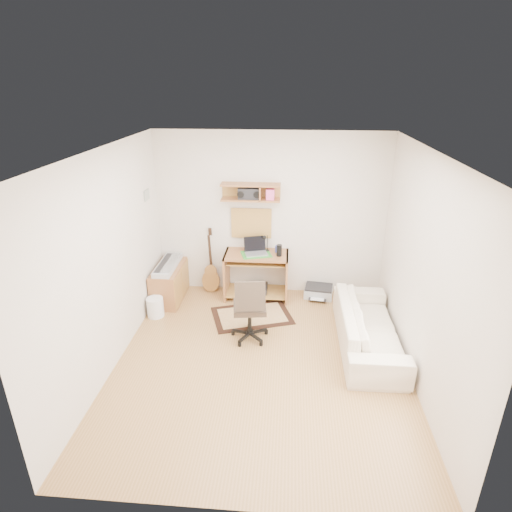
# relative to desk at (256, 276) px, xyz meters

# --- Properties ---
(floor) EXTENTS (3.60, 4.00, 0.01)m
(floor) POSITION_rel_desk_xyz_m (0.20, -1.73, -0.38)
(floor) COLOR #AA7C47
(floor) RESTS_ON ground
(ceiling) EXTENTS (3.60, 4.00, 0.01)m
(ceiling) POSITION_rel_desk_xyz_m (0.20, -1.73, 2.23)
(ceiling) COLOR white
(ceiling) RESTS_ON ground
(back_wall) EXTENTS (3.60, 0.01, 2.60)m
(back_wall) POSITION_rel_desk_xyz_m (0.20, 0.28, 0.93)
(back_wall) COLOR beige
(back_wall) RESTS_ON ground
(left_wall) EXTENTS (0.01, 4.00, 2.60)m
(left_wall) POSITION_rel_desk_xyz_m (-1.61, -1.73, 0.93)
(left_wall) COLOR beige
(left_wall) RESTS_ON ground
(right_wall) EXTENTS (0.01, 4.00, 2.60)m
(right_wall) POSITION_rel_desk_xyz_m (2.00, -1.73, 0.93)
(right_wall) COLOR beige
(right_wall) RESTS_ON ground
(wall_shelf) EXTENTS (0.90, 0.25, 0.26)m
(wall_shelf) POSITION_rel_desk_xyz_m (-0.10, 0.15, 1.32)
(wall_shelf) COLOR #9D6337
(wall_shelf) RESTS_ON back_wall
(cork_board) EXTENTS (0.64, 0.03, 0.49)m
(cork_board) POSITION_rel_desk_xyz_m (-0.10, 0.25, 0.79)
(cork_board) COLOR tan
(cork_board) RESTS_ON back_wall
(wall_photo) EXTENTS (0.02, 0.20, 0.15)m
(wall_photo) POSITION_rel_desk_xyz_m (-1.59, -0.23, 1.34)
(wall_photo) COLOR #4C8CBF
(wall_photo) RESTS_ON left_wall
(desk) EXTENTS (1.00, 0.55, 0.75)m
(desk) POSITION_rel_desk_xyz_m (0.00, 0.00, 0.00)
(desk) COLOR #9D6337
(desk) RESTS_ON floor
(laptop) EXTENTS (0.42, 0.42, 0.26)m
(laptop) POSITION_rel_desk_xyz_m (-0.00, -0.02, 0.51)
(laptop) COLOR silver
(laptop) RESTS_ON desk
(speaker) EXTENTS (0.08, 0.08, 0.18)m
(speaker) POSITION_rel_desk_xyz_m (0.36, -0.05, 0.47)
(speaker) COLOR black
(speaker) RESTS_ON desk
(desk_lamp) EXTENTS (0.09, 0.09, 0.27)m
(desk_lamp) POSITION_rel_desk_xyz_m (0.16, 0.14, 0.51)
(desk_lamp) COLOR black
(desk_lamp) RESTS_ON desk
(pencil_cup) EXTENTS (0.08, 0.08, 0.11)m
(pencil_cup) POSITION_rel_desk_xyz_m (0.32, 0.10, 0.43)
(pencil_cup) COLOR #323C97
(pencil_cup) RESTS_ON desk
(boombox) EXTENTS (0.33, 0.15, 0.17)m
(boombox) POSITION_rel_desk_xyz_m (-0.12, 0.15, 1.30)
(boombox) COLOR black
(boombox) RESTS_ON wall_shelf
(rug) EXTENTS (1.32, 1.08, 0.02)m
(rug) POSITION_rel_desk_xyz_m (-0.02, -0.63, -0.37)
(rug) COLOR beige
(rug) RESTS_ON floor
(task_chair) EXTENTS (0.55, 0.55, 0.95)m
(task_chair) POSITION_rel_desk_xyz_m (0.01, -1.20, 0.10)
(task_chair) COLOR #372B20
(task_chair) RESTS_ON floor
(cabinet) EXTENTS (0.40, 0.90, 0.55)m
(cabinet) POSITION_rel_desk_xyz_m (-1.38, -0.18, -0.10)
(cabinet) COLOR #9D6337
(cabinet) RESTS_ON floor
(music_keyboard) EXTENTS (0.27, 0.85, 0.07)m
(music_keyboard) POSITION_rel_desk_xyz_m (-1.38, -0.18, 0.21)
(music_keyboard) COLOR #B2B5BA
(music_keyboard) RESTS_ON cabinet
(guitar) EXTENTS (0.29, 0.18, 1.08)m
(guitar) POSITION_rel_desk_xyz_m (-0.77, 0.13, 0.17)
(guitar) COLOR #9F6B31
(guitar) RESTS_ON floor
(waste_basket) EXTENTS (0.32, 0.32, 0.30)m
(waste_basket) POSITION_rel_desk_xyz_m (-1.45, -0.74, -0.23)
(waste_basket) COLOR white
(waste_basket) RESTS_ON floor
(printer) EXTENTS (0.49, 0.40, 0.17)m
(printer) POSITION_rel_desk_xyz_m (1.01, 0.09, -0.29)
(printer) COLOR #A5A8AA
(printer) RESTS_ON floor
(sofa) EXTENTS (0.55, 1.90, 0.74)m
(sofa) POSITION_rel_desk_xyz_m (1.58, -1.24, -0.00)
(sofa) COLOR beige
(sofa) RESTS_ON floor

